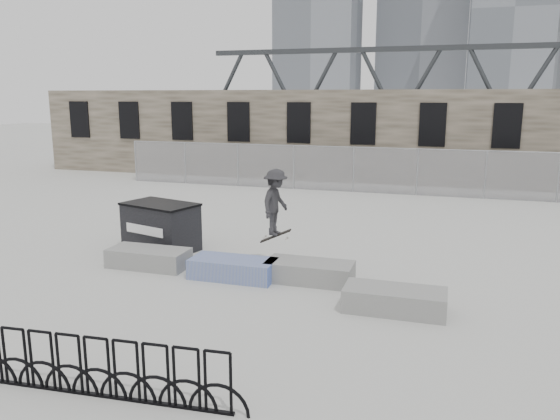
% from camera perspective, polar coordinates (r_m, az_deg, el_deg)
% --- Properties ---
extents(ground, '(120.00, 120.00, 0.00)m').
position_cam_1_polar(ground, '(12.79, -1.98, -7.38)').
color(ground, '#B4B4AF').
rests_on(ground, ground).
extents(stone_wall, '(36.00, 2.58, 4.50)m').
position_cam_1_polar(stone_wall, '(27.99, 9.05, 7.70)').
color(stone_wall, brown).
rests_on(stone_wall, ground).
extents(chainlink_fence, '(22.06, 0.06, 2.02)m').
position_cam_1_polar(chainlink_fence, '(24.43, 7.68, 4.28)').
color(chainlink_fence, gray).
rests_on(chainlink_fence, ground).
extents(planter_far_left, '(2.00, 0.90, 0.47)m').
position_cam_1_polar(planter_far_left, '(14.09, -13.56, -4.80)').
color(planter_far_left, gray).
rests_on(planter_far_left, ground).
extents(planter_center_left, '(2.00, 0.90, 0.47)m').
position_cam_1_polar(planter_center_left, '(12.93, -4.91, -6.01)').
color(planter_center_left, '#3A55AF').
rests_on(planter_center_left, ground).
extents(planter_center_right, '(2.00, 0.90, 0.47)m').
position_cam_1_polar(planter_center_right, '(12.67, 3.10, -6.36)').
color(planter_center_right, gray).
rests_on(planter_center_right, ground).
extents(planter_offset, '(2.00, 0.90, 0.47)m').
position_cam_1_polar(planter_offset, '(11.21, 11.89, -9.09)').
color(planter_offset, gray).
rests_on(planter_offset, ground).
extents(dumpster, '(2.27, 1.74, 1.32)m').
position_cam_1_polar(dumpster, '(15.45, -12.34, -1.68)').
color(dumpster, black).
rests_on(dumpster, ground).
extents(bike_rack, '(4.48, 0.34, 0.90)m').
position_cam_1_polar(bike_rack, '(8.42, -18.52, -15.42)').
color(bike_rack, black).
rests_on(bike_rack, ground).
extents(skyline_towers, '(58.00, 28.00, 48.00)m').
position_cam_1_polar(skyline_towers, '(106.63, 15.28, 20.40)').
color(skyline_towers, slate).
rests_on(skyline_towers, ground).
extents(truss_bridge, '(70.00, 3.00, 9.80)m').
position_cam_1_polar(truss_bridge, '(66.67, 22.80, 10.88)').
color(truss_bridge, '#2D3033').
rests_on(truss_bridge, ground).
extents(skateboarder, '(0.77, 1.12, 1.81)m').
position_cam_1_polar(skateboarder, '(13.10, -0.46, 0.80)').
color(skateboarder, '#28272A').
rests_on(skateboarder, ground).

